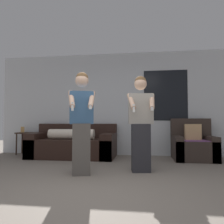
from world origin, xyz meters
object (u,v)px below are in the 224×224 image
at_px(side_table, 27,136).
at_px(person_left, 82,121).
at_px(armchair, 193,146).
at_px(couch, 73,145).
at_px(person_right, 141,123).

distance_m(side_table, person_left, 2.92).
bearing_deg(armchair, couch, -179.71).
distance_m(side_table, person_right, 3.48).
xyz_separation_m(armchair, person_right, (-1.18, -1.39, 0.53)).
relative_size(couch, person_right, 1.23).
xyz_separation_m(couch, side_table, (-1.38, 0.30, 0.19)).
bearing_deg(person_left, armchair, 39.07).
relative_size(armchair, side_table, 1.28).
height_order(side_table, person_right, person_right).
relative_size(side_table, person_left, 0.44).
distance_m(couch, armchair, 2.84).
distance_m(couch, person_left, 1.95).
bearing_deg(person_left, side_table, 135.57).
distance_m(couch, person_right, 2.22).
distance_m(person_left, person_right, 1.03).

